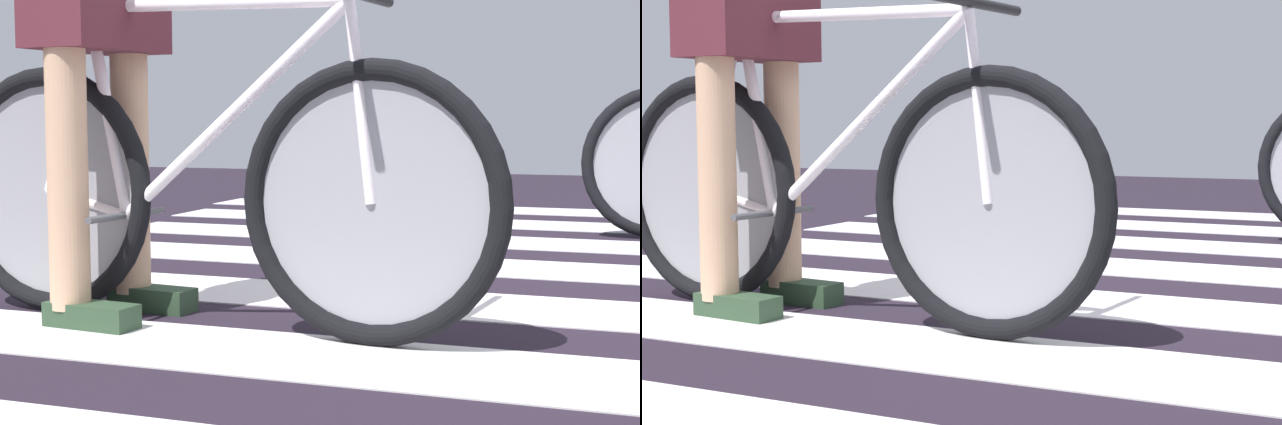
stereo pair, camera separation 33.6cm
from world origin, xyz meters
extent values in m
cube|color=black|center=(0.00, 0.00, 0.01)|extent=(18.00, 14.00, 0.02)
cube|color=silver|center=(0.06, -0.61, 0.02)|extent=(5.20, 0.44, 0.00)
cube|color=silver|center=(0.00, 0.15, 0.02)|extent=(5.20, 0.44, 0.00)
cube|color=silver|center=(-0.01, 0.93, 0.02)|extent=(5.20, 0.44, 0.00)
cube|color=silver|center=(-0.09, 3.22, 0.02)|extent=(5.20, 0.44, 0.00)
torus|color=black|center=(-1.59, -0.34, 0.38)|extent=(0.72, 0.13, 0.72)
torus|color=black|center=(-0.57, -0.45, 0.38)|extent=(0.72, 0.13, 0.72)
cylinder|color=gray|center=(-1.59, -0.34, 0.38)|extent=(0.60, 0.07, 0.61)
cylinder|color=gray|center=(-0.57, -0.45, 0.38)|extent=(0.60, 0.07, 0.61)
cylinder|color=white|center=(-1.03, -0.40, 0.89)|extent=(0.80, 0.12, 0.05)
cylinder|color=white|center=(-0.97, -0.41, 0.60)|extent=(0.70, 0.11, 0.59)
cylinder|color=white|center=(-1.37, -0.37, 0.61)|extent=(0.16, 0.05, 0.59)
cylinder|color=white|center=(-1.45, -0.36, 0.35)|extent=(0.29, 0.06, 0.09)
cylinder|color=white|center=(-1.51, -0.35, 0.64)|extent=(0.19, 0.04, 0.53)
cylinder|color=white|center=(-0.60, -0.44, 0.63)|extent=(0.09, 0.04, 0.50)
cylinder|color=#4C4C51|center=(-1.31, -0.37, 0.32)|extent=(0.06, 0.34, 0.02)
cylinder|color=tan|center=(-1.39, -0.22, 0.54)|extent=(0.11, 0.11, 0.94)
cylinder|color=tan|center=(-1.41, -0.50, 0.54)|extent=(0.11, 0.11, 0.94)
cube|color=#51202A|center=(-1.40, -0.36, 0.91)|extent=(0.26, 0.43, 0.28)
cube|color=#283F29|center=(-1.32, -0.23, 0.06)|extent=(0.27, 0.13, 0.07)
cube|color=#283F29|center=(-1.34, -0.51, 0.06)|extent=(0.27, 0.13, 0.07)
camera|label=1|loc=(0.12, -2.75, 0.59)|focal=54.97mm
camera|label=2|loc=(0.46, -2.75, 0.59)|focal=54.97mm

